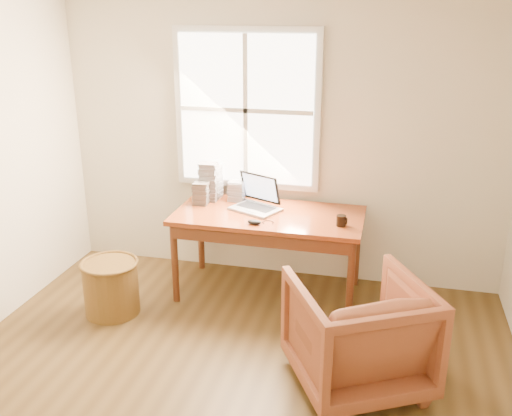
{
  "coord_description": "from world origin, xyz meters",
  "views": [
    {
      "loc": [
        0.97,
        -2.65,
        2.42
      ],
      "look_at": [
        -0.08,
        1.65,
        0.84
      ],
      "focal_mm": 40.0,
      "sensor_mm": 36.0,
      "label": 1
    }
  ],
  "objects": [
    {
      "name": "desk",
      "position": [
        0.0,
        1.8,
        0.73
      ],
      "size": [
        1.6,
        0.8,
        0.04
      ],
      "primitive_type": "cube",
      "color": "brown",
      "rests_on": "room_shell"
    },
    {
      "name": "wicker_stool",
      "position": [
        -1.18,
        1.15,
        0.22
      ],
      "size": [
        0.45,
        0.45,
        0.45
      ],
      "primitive_type": "cylinder",
      "rotation": [
        0.0,
        0.0,
        -0.01
      ],
      "color": "brown",
      "rests_on": "room_shell"
    },
    {
      "name": "coffee_mug",
      "position": [
        0.63,
        1.65,
        0.79
      ],
      "size": [
        0.08,
        0.08,
        0.09
      ],
      "primitive_type": "cylinder",
      "rotation": [
        0.0,
        0.0,
        -0.01
      ],
      "color": "black",
      "rests_on": "desk"
    },
    {
      "name": "cd_stack_b",
      "position": [
        -0.64,
        1.9,
        0.85
      ],
      "size": [
        0.14,
        0.12,
        0.2
      ],
      "primitive_type": "cube",
      "rotation": [
        0.0,
        0.0,
        0.05
      ],
      "color": "#28282D",
      "rests_on": "desk"
    },
    {
      "name": "armchair",
      "position": [
        0.86,
        0.67,
        0.38
      ],
      "size": [
        1.12,
        1.13,
        0.77
      ],
      "primitive_type": "imported",
      "rotation": [
        0.0,
        0.0,
        3.64
      ],
      "color": "brown",
      "rests_on": "room_shell"
    },
    {
      "name": "laptop",
      "position": [
        -0.13,
        1.85,
        0.89
      ],
      "size": [
        0.52,
        0.53,
        0.29
      ],
      "primitive_type": null,
      "rotation": [
        0.0,
        0.0,
        -0.43
      ],
      "color": "#A2A4A9",
      "rests_on": "desk"
    },
    {
      "name": "mouse",
      "position": [
        -0.06,
        1.52,
        0.77
      ],
      "size": [
        0.12,
        0.08,
        0.04
      ],
      "primitive_type": "ellipsoid",
      "rotation": [
        0.0,
        0.0,
        -0.09
      ],
      "color": "black",
      "rests_on": "desk"
    },
    {
      "name": "room_shell",
      "position": [
        -0.02,
        0.16,
        1.32
      ],
      "size": [
        4.04,
        4.54,
        2.64
      ],
      "color": "#513B1B",
      "rests_on": "ground"
    },
    {
      "name": "cd_stack_d",
      "position": [
        -0.36,
        2.07,
        0.84
      ],
      "size": [
        0.14,
        0.12,
        0.18
      ],
      "primitive_type": "cube",
      "rotation": [
        0.0,
        0.0,
        0.0
      ],
      "color": "silver",
      "rests_on": "desk"
    },
    {
      "name": "cd_stack_a",
      "position": [
        -0.6,
        2.09,
        0.9
      ],
      "size": [
        0.17,
        0.16,
        0.31
      ],
      "primitive_type": "cube",
      "rotation": [
        0.0,
        0.0,
        -0.13
      ],
      "color": "silver",
      "rests_on": "desk"
    },
    {
      "name": "cd_stack_c",
      "position": [
        -0.6,
        2.01,
        0.92
      ],
      "size": [
        0.16,
        0.15,
        0.35
      ],
      "primitive_type": "cube",
      "rotation": [
        0.0,
        0.0,
        0.07
      ],
      "color": "#A3A1AF",
      "rests_on": "desk"
    }
  ]
}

